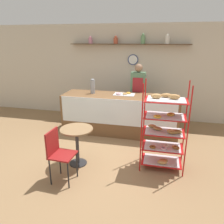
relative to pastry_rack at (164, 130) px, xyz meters
name	(u,v)px	position (x,y,z in m)	size (l,w,h in m)	color
ground_plane	(107,158)	(-1.08, 0.07, -0.75)	(14.00, 14.00, 0.00)	olive
back_wall	(129,72)	(-1.08, 2.68, 0.62)	(10.00, 0.30, 2.70)	beige
display_counter	(120,114)	(-1.08, 1.41, -0.26)	(2.85, 0.80, 0.97)	brown
pastry_rack	(164,130)	(0.00, 0.00, 0.00)	(0.77, 0.49, 1.61)	#B71414
person_worker	(138,93)	(-0.71, 2.00, 0.18)	(0.38, 0.23, 1.68)	#282833
cafe_table	(77,138)	(-1.56, -0.25, -0.21)	(0.60, 0.60, 0.73)	#262628
cafe_chair	(58,150)	(-1.67, -0.79, -0.19)	(0.40, 0.40, 0.90)	black
coffee_carafe	(93,86)	(-1.79, 1.46, 0.41)	(0.11, 0.11, 0.37)	gray
donut_tray_counter	(124,94)	(-1.00, 1.51, 0.24)	(0.51, 0.34, 0.05)	silver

